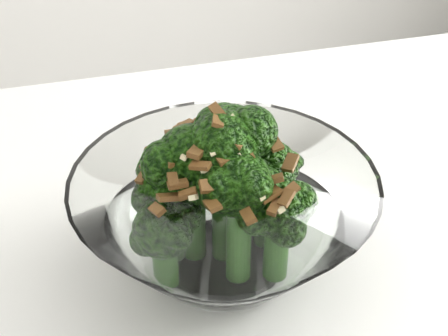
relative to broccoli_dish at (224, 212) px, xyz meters
name	(u,v)px	position (x,y,z in m)	size (l,w,h in m)	color
broccoli_dish	(224,212)	(0.00, 0.00, 0.00)	(0.23, 0.23, 0.14)	white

